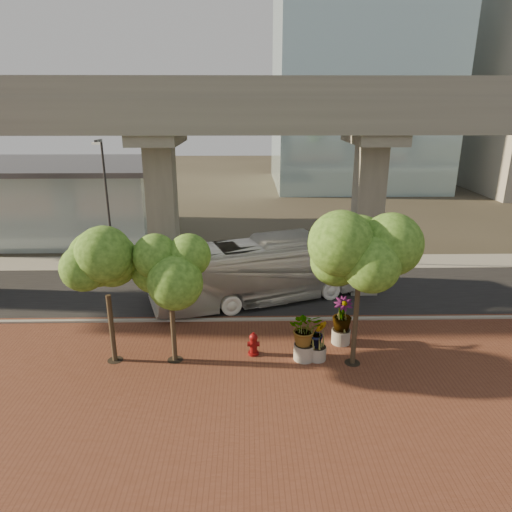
{
  "coord_description": "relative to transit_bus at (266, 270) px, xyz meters",
  "views": [
    {
      "loc": [
        -1.08,
        -24.12,
        11.12
      ],
      "look_at": [
        -0.59,
        0.5,
        2.86
      ],
      "focal_mm": 32.0,
      "sensor_mm": 36.0,
      "label": 1
    }
  ],
  "objects": [
    {
      "name": "streetlamp_west",
      "position": [
        -10.35,
        4.79,
        3.35
      ],
      "size": [
        0.44,
        1.3,
        8.95
      ],
      "color": "#303035",
      "rests_on": "ground"
    },
    {
      "name": "street_tree_near_east",
      "position": [
        3.58,
        -7.2,
        3.27
      ],
      "size": [
        4.15,
        4.15,
        6.99
      ],
      "color": "#493C2A",
      "rests_on": "ground"
    },
    {
      "name": "planter_left",
      "position": [
        2.03,
        -6.85,
        -0.61
      ],
      "size": [
        1.81,
        1.81,
        1.99
      ],
      "color": "gray",
      "rests_on": "ground"
    },
    {
      "name": "transit_bus",
      "position": [
        0.0,
        0.0,
        0.0
      ],
      "size": [
        13.74,
        7.31,
        3.74
      ],
      "primitive_type": "imported",
      "rotation": [
        0.0,
        0.0,
        1.9
      ],
      "color": "silver",
      "rests_on": "ground"
    },
    {
      "name": "planter_front",
      "position": [
        1.44,
        -6.82,
        -0.38
      ],
      "size": [
        2.15,
        2.15,
        2.36
      ],
      "color": "#AFAC9E",
      "rests_on": "ground"
    },
    {
      "name": "asphalt_road",
      "position": [
        -0.03,
        1.13,
        -1.85
      ],
      "size": [
        90.0,
        8.0,
        0.04
      ],
      "primitive_type": "cube",
      "color": "black",
      "rests_on": "ground"
    },
    {
      "name": "transit_viaduct",
      "position": [
        -0.03,
        1.13,
        5.41
      ],
      "size": [
        72.0,
        5.6,
        12.4
      ],
      "color": "gray",
      "rests_on": "ground"
    },
    {
      "name": "street_tree_near_west",
      "position": [
        -4.42,
        -6.78,
        2.89
      ],
      "size": [
        3.47,
        3.47,
        6.3
      ],
      "color": "#493C2A",
      "rests_on": "ground"
    },
    {
      "name": "streetlamp_east",
      "position": [
        6.48,
        6.23,
        2.9
      ],
      "size": [
        0.4,
        1.18,
        8.17
      ],
      "color": "#323136",
      "rests_on": "ground"
    },
    {
      "name": "ground",
      "position": [
        -0.03,
        -0.87,
        -1.87
      ],
      "size": [
        160.0,
        160.0,
        0.0
      ],
      "primitive_type": "plane",
      "color": "#353127",
      "rests_on": "ground"
    },
    {
      "name": "curb_strip",
      "position": [
        -0.03,
        -2.87,
        -1.79
      ],
      "size": [
        70.0,
        0.25,
        0.16
      ],
      "primitive_type": "cube",
      "color": "#9A978F",
      "rests_on": "ground"
    },
    {
      "name": "brick_plaza",
      "position": [
        -0.03,
        -8.87,
        -1.84
      ],
      "size": [
        70.0,
        13.0,
        0.06
      ],
      "primitive_type": "cube",
      "color": "brown",
      "rests_on": "ground"
    },
    {
      "name": "far_sidewalk",
      "position": [
        -0.03,
        6.63,
        -1.84
      ],
      "size": [
        90.0,
        3.0,
        0.06
      ],
      "primitive_type": "cube",
      "color": "#9A978F",
      "rests_on": "ground"
    },
    {
      "name": "planter_right",
      "position": [
        3.4,
        -5.38,
        -0.39
      ],
      "size": [
        2.19,
        2.19,
        2.34
      ],
      "color": "#9C958D",
      "rests_on": "ground"
    },
    {
      "name": "street_tree_far_west",
      "position": [
        -7.14,
        -6.76,
        2.52
      ],
      "size": [
        3.9,
        3.9,
        6.13
      ],
      "color": "#493C2A",
      "rests_on": "ground"
    },
    {
      "name": "fire_hydrant",
      "position": [
        -0.85,
        -6.37,
        -1.27
      ],
      "size": [
        0.56,
        0.51,
        1.12
      ],
      "color": "maroon",
      "rests_on": "ground"
    },
    {
      "name": "station_pavilion",
      "position": [
        -20.03,
        15.13,
        1.35
      ],
      "size": [
        23.0,
        13.0,
        6.3
      ],
      "color": "silver",
      "rests_on": "ground"
    }
  ]
}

